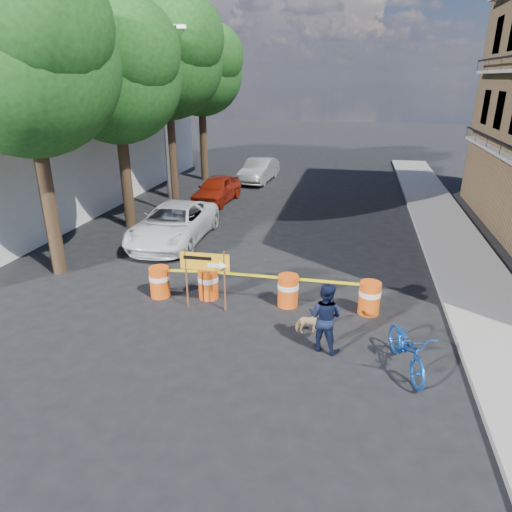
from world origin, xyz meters
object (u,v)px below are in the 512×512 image
at_px(barrel_far_right, 369,297).
at_px(dog, 309,323).
at_px(detour_sign, 211,267).
at_px(barrel_far_left, 160,281).
at_px(sedan_red, 217,189).
at_px(suv_white, 174,224).
at_px(pedestrian, 325,317).
at_px(barrel_mid_left, 208,283).
at_px(barrel_mid_right, 288,290).
at_px(sedan_silver, 259,170).
at_px(bicycle, 410,328).

bearing_deg(barrel_far_right, dog, -136.87).
xyz_separation_m(detour_sign, dog, (2.70, -0.67, -0.99)).
bearing_deg(barrel_far_left, sedan_red, 98.10).
bearing_deg(suv_white, pedestrian, -46.61).
bearing_deg(barrel_far_left, barrel_mid_left, 8.31).
bearing_deg(barrel_mid_right, sedan_silver, 104.68).
xyz_separation_m(detour_sign, sedan_red, (-3.23, 11.14, -0.59)).
bearing_deg(sedan_red, barrel_mid_right, -59.01).
relative_size(detour_sign, sedan_silver, 0.41).
distance_m(barrel_far_left, barrel_mid_left, 1.41).
height_order(suv_white, sedan_red, suv_white).
height_order(dog, sedan_red, sedan_red).
relative_size(detour_sign, pedestrian, 1.04).
relative_size(barrel_far_right, dog, 1.41).
xyz_separation_m(barrel_mid_right, bicycle, (2.93, -2.40, 0.53)).
xyz_separation_m(barrel_far_left, barrel_far_right, (5.86, 0.23, 0.00)).
height_order(pedestrian, sedan_red, pedestrian).
bearing_deg(dog, pedestrian, -169.85).
bearing_deg(detour_sign, pedestrian, -24.41).
distance_m(barrel_mid_right, sedan_red, 11.69).
bearing_deg(suv_white, detour_sign, -59.36).
bearing_deg(sedan_silver, barrel_mid_left, -78.14).
height_order(barrel_mid_right, barrel_far_right, same).
distance_m(bicycle, suv_white, 10.48).
xyz_separation_m(bicycle, dog, (-2.20, 1.06, -0.74)).
height_order(barrel_far_right, detour_sign, detour_sign).
relative_size(suv_white, sedan_silver, 1.21).
bearing_deg(barrel_far_right, barrel_far_left, -177.72).
xyz_separation_m(barrel_far_right, dog, (-1.46, -1.37, -0.20)).
bearing_deg(barrel_far_right, detour_sign, -170.53).
height_order(barrel_mid_left, sedan_red, sedan_red).
xyz_separation_m(dog, suv_white, (-5.80, 5.70, 0.44)).
bearing_deg(pedestrian, detour_sign, -5.22).
bearing_deg(pedestrian, barrel_mid_left, -12.30).
xyz_separation_m(pedestrian, suv_white, (-6.21, 6.34, -0.12)).
distance_m(barrel_far_left, sedan_red, 10.79).
distance_m(bicycle, sedan_red, 15.23).
bearing_deg(barrel_mid_right, bicycle, -39.36).
bearing_deg(barrel_mid_left, pedestrian, -29.98).
distance_m(suv_white, sedan_red, 6.12).
height_order(barrel_far_left, barrel_far_right, same).
distance_m(barrel_far_left, sedan_silver, 16.00).
relative_size(barrel_far_left, barrel_far_right, 1.00).
relative_size(barrel_mid_left, barrel_far_right, 1.00).
distance_m(detour_sign, sedan_silver, 16.60).
xyz_separation_m(barrel_far_right, bicycle, (0.75, -2.42, 0.53)).
relative_size(dog, suv_white, 0.12).
distance_m(barrel_far_left, pedestrian, 5.15).
xyz_separation_m(bicycle, sedan_silver, (-7.06, 18.18, -0.31)).
distance_m(sedan_red, sedan_silver, 5.42).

